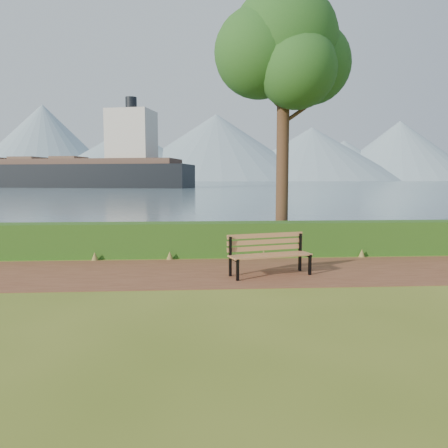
{
  "coord_description": "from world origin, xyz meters",
  "views": [
    {
      "loc": [
        -0.38,
        -10.27,
        2.31
      ],
      "look_at": [
        0.39,
        1.2,
        1.1
      ],
      "focal_mm": 35.0,
      "sensor_mm": 36.0,
      "label": 1
    }
  ],
  "objects": [
    {
      "name": "path",
      "position": [
        0.0,
        0.3,
        0.01
      ],
      "size": [
        40.0,
        3.4,
        0.01
      ],
      "primitive_type": "cube",
      "color": "#59301E",
      "rests_on": "ground"
    },
    {
      "name": "water",
      "position": [
        0.0,
        260.0,
        0.01
      ],
      "size": [
        700.0,
        510.0,
        0.0
      ],
      "primitive_type": "cube",
      "color": "#486275",
      "rests_on": "ground"
    },
    {
      "name": "tree",
      "position": [
        2.42,
        3.66,
        6.33
      ],
      "size": [
        4.39,
        3.61,
        8.52
      ],
      "rotation": [
        0.0,
        0.0,
        -0.06
      ],
      "color": "#311D14",
      "rests_on": "ground"
    },
    {
      "name": "mountains",
      "position": [
        -9.17,
        406.05,
        27.7
      ],
      "size": [
        585.0,
        190.0,
        70.0
      ],
      "color": "gray",
      "rests_on": "ground"
    },
    {
      "name": "hedge",
      "position": [
        0.0,
        2.6,
        0.5
      ],
      "size": [
        32.0,
        0.85,
        1.0
      ],
      "primitive_type": "cube",
      "color": "#1E4614",
      "rests_on": "ground"
    },
    {
      "name": "cargo_ship",
      "position": [
        -36.94,
        102.43,
        3.53
      ],
      "size": [
        78.78,
        30.35,
        23.71
      ],
      "rotation": [
        0.0,
        0.0,
        -0.24
      ],
      "color": "black",
      "rests_on": "ground"
    },
    {
      "name": "bench",
      "position": [
        1.37,
        -0.09,
        0.57
      ],
      "size": [
        2.06,
        1.08,
        0.99
      ],
      "rotation": [
        0.0,
        0.0,
        0.27
      ],
      "color": "black",
      "rests_on": "ground"
    },
    {
      "name": "ground",
      "position": [
        0.0,
        0.0,
        0.0
      ],
      "size": [
        140.0,
        140.0,
        0.0
      ],
      "primitive_type": "plane",
      "color": "#4F621C",
      "rests_on": "ground"
    }
  ]
}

